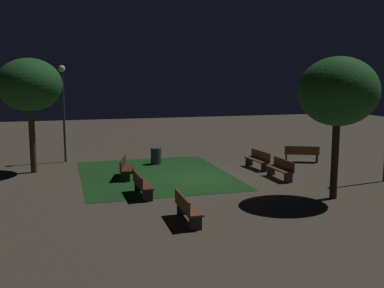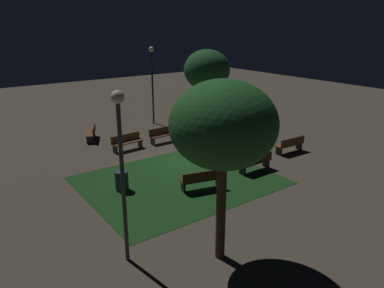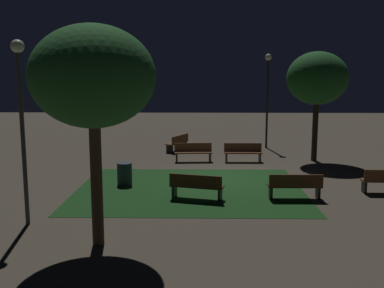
{
  "view_description": "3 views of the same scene",
  "coord_description": "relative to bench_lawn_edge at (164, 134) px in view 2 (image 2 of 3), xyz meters",
  "views": [
    {
      "loc": [
        -18.62,
        5.81,
        4.46
      ],
      "look_at": [
        0.08,
        0.3,
        1.54
      ],
      "focal_mm": 41.59,
      "sensor_mm": 36.0,
      "label": 1
    },
    {
      "loc": [
        9.65,
        14.4,
        6.73
      ],
      "look_at": [
        -0.46,
        0.44,
        1.05
      ],
      "focal_mm": 34.39,
      "sensor_mm": 36.0,
      "label": 2
    },
    {
      "loc": [
        0.84,
        17.77,
        4.23
      ],
      "look_at": [
        1.17,
        0.98,
        1.56
      ],
      "focal_mm": 42.02,
      "sensor_mm": 36.0,
      "label": 3
    }
  ],
  "objects": [
    {
      "name": "tree_right_canopy",
      "position": [
        4.56,
        10.62,
        3.63
      ],
      "size": [
        2.96,
        2.96,
        5.36
      ],
      "color": "#423021",
      "rests_on": "ground"
    },
    {
      "name": "ground_plane",
      "position": [
        1.19,
        3.45,
        -0.48
      ],
      "size": [
        60.0,
        60.0,
        0.0
      ],
      "primitive_type": "plane",
      "color": "#4C4438"
    },
    {
      "name": "bench_front_left",
      "position": [
        2.17,
        6.57,
        0.0
      ],
      "size": [
        1.86,
        0.92,
        0.88
      ],
      "color": "#422314",
      "rests_on": "ground"
    },
    {
      "name": "tree_tall_center",
      "position": [
        -3.48,
        -0.34,
        3.46
      ],
      "size": [
        2.87,
        2.87,
        5.22
      ],
      "color": "#2D2116",
      "rests_on": "ground"
    },
    {
      "name": "bench_corner",
      "position": [
        2.39,
        0.0,
        0.0
      ],
      "size": [
        1.83,
        0.61,
        0.88
      ],
      "color": "brown",
      "rests_on": "ground"
    },
    {
      "name": "bench_front_right",
      "position": [
        -4.6,
        5.66,
        0.0
      ],
      "size": [
        1.81,
        0.53,
        0.88
      ],
      "color": "brown",
      "rests_on": "ground"
    },
    {
      "name": "grass_lawn",
      "position": [
        2.43,
        5.2,
        -0.48
      ],
      "size": [
        8.22,
        6.71,
        0.01
      ],
      "primitive_type": "cube",
      "color": "#194219",
      "rests_on": "ground"
    },
    {
      "name": "bench_path_side",
      "position": [
        3.26,
        -2.93,
        0.0
      ],
      "size": [
        1.21,
        1.83,
        0.88
      ],
      "color": "brown",
      "rests_on": "ground"
    },
    {
      "name": "bench_near_trees",
      "position": [
        -1.15,
        6.46,
        0.0
      ],
      "size": [
        1.81,
        0.51,
        0.88
      ],
      "color": "#512D19",
      "rests_on": "ground"
    },
    {
      "name": "lamp_post_plaza_east",
      "position": [
        6.91,
        9.14,
        2.93
      ],
      "size": [
        0.36,
        0.36,
        5.1
      ],
      "color": "#333338",
      "rests_on": "ground"
    },
    {
      "name": "trash_bin",
      "position": [
        4.92,
        4.62,
        -0.05
      ],
      "size": [
        0.56,
        0.56,
        0.85
      ],
      "primitive_type": "cylinder",
      "color": "#2D3842",
      "rests_on": "ground"
    },
    {
      "name": "lamp_post_plaza_west",
      "position": [
        -1.7,
        -4.09,
        3.02
      ],
      "size": [
        0.36,
        0.36,
        5.25
      ],
      "color": "black",
      "rests_on": "ground"
    },
    {
      "name": "bench_lawn_edge",
      "position": [
        0.0,
        0.0,
        0.0
      ],
      "size": [
        1.81,
        0.5,
        0.88
      ],
      "color": "brown",
      "rests_on": "ground"
    }
  ]
}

